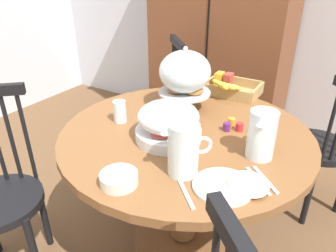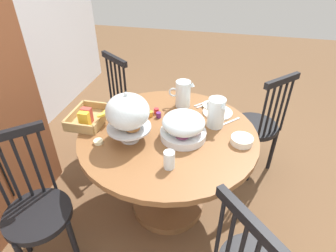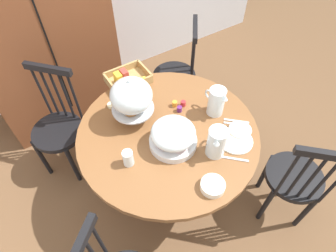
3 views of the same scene
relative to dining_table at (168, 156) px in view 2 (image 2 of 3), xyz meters
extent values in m
plane|color=brown|center=(-0.05, -0.17, -0.53)|extent=(10.00, 10.00, 0.00)
cylinder|color=brown|center=(0.00, 0.00, 0.19)|extent=(1.20, 1.20, 0.04)
cylinder|color=brown|center=(0.00, 0.00, -0.14)|extent=(0.14, 0.14, 0.63)
cylinder|color=brown|center=(0.00, 0.00, -0.50)|extent=(0.56, 0.56, 0.06)
cylinder|color=black|center=(-0.61, 0.66, -0.08)|extent=(0.40, 0.40, 0.04)
cylinder|color=black|center=(-0.62, 0.46, -0.30)|extent=(0.04, 0.04, 0.45)
cylinder|color=black|center=(-0.60, 0.86, -0.30)|extent=(0.04, 0.04, 0.45)
cylinder|color=black|center=(-0.41, 0.65, -0.30)|extent=(0.04, 0.04, 0.45)
cylinder|color=black|center=(-0.54, 0.82, 0.16)|extent=(0.02, 0.02, 0.48)
cylinder|color=black|center=(-0.49, 0.77, 0.16)|extent=(0.02, 0.02, 0.48)
cylinder|color=black|center=(-0.45, 0.72, 0.16)|extent=(0.02, 0.02, 0.48)
cylinder|color=black|center=(-0.40, 0.67, 0.16)|extent=(0.02, 0.02, 0.48)
cube|color=black|center=(-0.49, 0.77, 0.42)|extent=(0.27, 0.29, 0.05)
cylinder|color=black|center=(-0.72, -0.44, 0.16)|extent=(0.02, 0.02, 0.48)
cylinder|color=black|center=(-0.67, -0.40, 0.16)|extent=(0.02, 0.02, 0.48)
cube|color=black|center=(-0.77, -0.49, 0.42)|extent=(0.29, 0.27, 0.05)
cylinder|color=black|center=(0.65, -0.63, -0.08)|extent=(0.40, 0.40, 0.04)
cylinder|color=black|center=(0.84, -0.62, -0.30)|extent=(0.04, 0.04, 0.45)
cylinder|color=black|center=(0.64, -0.43, -0.30)|extent=(0.04, 0.04, 0.45)
cylinder|color=black|center=(0.65, -0.82, -0.30)|extent=(0.04, 0.04, 0.45)
cylinder|color=black|center=(0.45, -0.63, -0.30)|extent=(0.04, 0.04, 0.45)
cylinder|color=black|center=(0.64, -0.84, 0.16)|extent=(0.02, 0.02, 0.48)
cylinder|color=black|center=(0.59, -0.79, 0.16)|extent=(0.02, 0.02, 0.48)
cylinder|color=black|center=(0.53, -0.74, 0.16)|extent=(0.02, 0.02, 0.48)
cylinder|color=black|center=(0.48, -0.69, 0.16)|extent=(0.02, 0.02, 0.48)
cylinder|color=black|center=(0.43, -0.64, 0.16)|extent=(0.02, 0.02, 0.48)
cube|color=black|center=(0.53, -0.74, 0.42)|extent=(0.28, 0.28, 0.05)
cylinder|color=black|center=(0.54, 0.72, -0.08)|extent=(0.40, 0.40, 0.04)
cylinder|color=black|center=(0.51, 0.92, -0.30)|extent=(0.04, 0.04, 0.45)
cylinder|color=black|center=(0.34, 0.69, -0.30)|extent=(0.04, 0.04, 0.45)
cylinder|color=black|center=(0.73, 0.75, -0.30)|extent=(0.04, 0.04, 0.45)
cylinder|color=black|center=(0.56, 0.53, -0.30)|extent=(0.04, 0.04, 0.45)
cylinder|color=black|center=(0.75, 0.74, 0.16)|extent=(0.02, 0.02, 0.48)
cylinder|color=black|center=(0.71, 0.68, 0.16)|extent=(0.02, 0.02, 0.48)
cylinder|color=black|center=(0.66, 0.63, 0.16)|extent=(0.02, 0.02, 0.48)
cylinder|color=black|center=(0.62, 0.57, 0.16)|extent=(0.02, 0.02, 0.48)
cylinder|color=black|center=(0.58, 0.52, 0.16)|extent=(0.02, 0.02, 0.48)
cube|color=black|center=(0.66, 0.63, 0.42)|extent=(0.24, 0.31, 0.05)
cylinder|color=silver|center=(-0.13, 0.22, 0.22)|extent=(0.12, 0.12, 0.02)
cylinder|color=silver|center=(-0.13, 0.22, 0.26)|extent=(0.03, 0.03, 0.09)
cylinder|color=silver|center=(-0.13, 0.22, 0.31)|extent=(0.28, 0.28, 0.01)
torus|color=#B27033|center=(-0.07, 0.22, 0.33)|extent=(0.10, 0.10, 0.03)
torus|color=#D19347|center=(-0.15, 0.24, 0.33)|extent=(0.10, 0.10, 0.03)
torus|color=#935628|center=(-0.16, 0.19, 0.33)|extent=(0.10, 0.10, 0.03)
ellipsoid|color=silver|center=(-0.13, 0.22, 0.42)|extent=(0.27, 0.27, 0.22)
sphere|color=silver|center=(-0.13, 0.22, 0.54)|extent=(0.02, 0.02, 0.02)
cylinder|color=silver|center=(-0.03, -0.11, 0.24)|extent=(0.30, 0.30, 0.05)
ellipsoid|color=beige|center=(0.04, -0.12, 0.27)|extent=(0.09, 0.09, 0.03)
ellipsoid|color=#8CBF59|center=(-0.04, -0.04, 0.27)|extent=(0.09, 0.09, 0.03)
ellipsoid|color=#6B2D4C|center=(-0.10, -0.11, 0.27)|extent=(0.09, 0.09, 0.03)
ellipsoid|color=#CC3D33|center=(-0.03, -0.18, 0.27)|extent=(0.09, 0.09, 0.03)
ellipsoid|color=silver|center=(-0.03, -0.11, 0.33)|extent=(0.28, 0.28, 0.13)
cylinder|color=silver|center=(0.15, -0.30, 0.32)|extent=(0.12, 0.12, 0.21)
cylinder|color=orange|center=(0.15, -0.30, 0.29)|extent=(0.10, 0.10, 0.14)
cone|color=silver|center=(0.10, -0.34, 0.40)|extent=(0.05, 0.05, 0.03)
torus|color=silver|center=(0.21, -0.25, 0.33)|extent=(0.06, 0.06, 0.07)
cylinder|color=silver|center=(0.36, -0.03, 0.32)|extent=(0.11, 0.11, 0.21)
cylinder|color=white|center=(0.36, -0.03, 0.28)|extent=(0.10, 0.10, 0.14)
cone|color=silver|center=(0.37, -0.10, 0.40)|extent=(0.04, 0.04, 0.03)
torus|color=silver|center=(0.36, 0.04, 0.33)|extent=(0.02, 0.07, 0.07)
cube|color=tan|center=(0.01, 0.58, 0.22)|extent=(0.30, 0.22, 0.01)
cube|color=tan|center=(0.01, 0.47, 0.25)|extent=(0.30, 0.02, 0.07)
cube|color=tan|center=(0.01, 0.69, 0.25)|extent=(0.30, 0.02, 0.07)
cube|color=tan|center=(-0.14, 0.58, 0.25)|extent=(0.02, 0.22, 0.07)
cube|color=tan|center=(0.16, 0.58, 0.25)|extent=(0.02, 0.22, 0.07)
cube|color=gold|center=(-0.07, 0.56, 0.28)|extent=(0.05, 0.07, 0.11)
cube|color=#B23D33|center=(-0.02, 0.57, 0.28)|extent=(0.04, 0.07, 0.11)
ellipsoid|color=yellow|center=(-0.02, 0.44, 0.31)|extent=(0.14, 0.08, 0.05)
ellipsoid|color=yellow|center=(0.01, 0.44, 0.31)|extent=(0.13, 0.03, 0.05)
ellipsoid|color=yellow|center=(0.04, 0.44, 0.31)|extent=(0.14, 0.08, 0.05)
cylinder|color=white|center=(0.32, -0.30, 0.22)|extent=(0.22, 0.22, 0.01)
cylinder|color=white|center=(0.40, -0.26, 0.23)|extent=(0.15, 0.15, 0.01)
cylinder|color=white|center=(-0.01, -0.48, 0.24)|extent=(0.14, 0.14, 0.04)
cylinder|color=silver|center=(-0.33, -0.08, 0.27)|extent=(0.06, 0.06, 0.11)
cylinder|color=beige|center=(-0.21, 0.41, 0.22)|extent=(0.06, 0.06, 0.02)
cylinder|color=#B7282D|center=(0.22, 0.14, 0.23)|extent=(0.04, 0.04, 0.04)
cylinder|color=orange|center=(0.16, 0.17, 0.23)|extent=(0.04, 0.04, 0.04)
cylinder|color=#5B2366|center=(0.16, 0.11, 0.23)|extent=(0.04, 0.04, 0.04)
cube|color=silver|center=(0.41, -0.20, 0.22)|extent=(0.13, 0.13, 0.01)
cube|color=silver|center=(0.44, -0.18, 0.22)|extent=(0.13, 0.13, 0.01)
cube|color=silver|center=(0.22, -0.41, 0.22)|extent=(0.13, 0.13, 0.01)
camera|label=1|loc=(0.63, -1.18, 0.94)|focal=33.98mm
camera|label=2|loc=(-1.50, -0.34, 1.32)|focal=30.18mm
camera|label=3|loc=(-0.63, -0.97, 1.65)|focal=29.95mm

